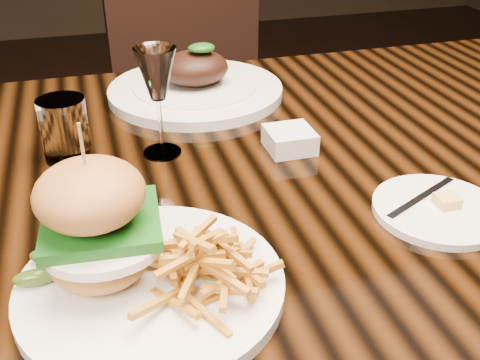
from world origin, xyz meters
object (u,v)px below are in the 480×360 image
object	(u,v)px
far_dish	(195,86)
chair_far	(197,84)
dining_table	(255,211)
burger_plate	(142,253)
wine_glass	(157,78)

from	to	relation	value
far_dish	chair_far	distance (m)	0.66
dining_table	chair_far	world-z (taller)	chair_far
dining_table	chair_far	size ratio (longest dim) A/B	1.68
burger_plate	chair_far	distance (m)	1.17
dining_table	burger_plate	size ratio (longest dim) A/B	5.96
wine_glass	far_dish	bearing A→B (deg)	65.51
wine_glass	chair_far	distance (m)	0.91
burger_plate	far_dish	world-z (taller)	burger_plate
burger_plate	wine_glass	xyz separation A→B (m)	(0.06, 0.29, 0.07)
dining_table	burger_plate	xyz separation A→B (m)	(-0.18, -0.22, 0.12)
far_dish	chair_far	world-z (taller)	chair_far
far_dish	dining_table	bearing A→B (deg)	-85.00
chair_far	burger_plate	bearing A→B (deg)	-107.54
wine_glass	far_dish	distance (m)	0.25
dining_table	wine_glass	bearing A→B (deg)	147.85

